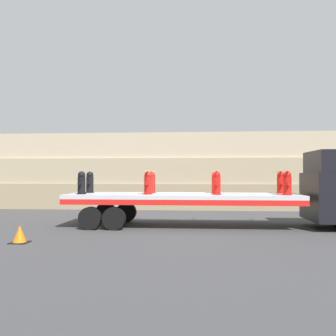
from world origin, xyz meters
The scene contains 15 objects.
ground_plane centered at (0.00, 0.00, 0.00)m, with size 120.00×120.00×0.00m, color #38383A.
rock_cliff centered at (0.00, 8.12, 2.24)m, with size 60.00×3.30×4.48m.
flatbed_trailer centered at (-0.54, 0.00, 1.05)m, with size 8.99×2.62×1.28m.
fire_hydrant_black_near_0 centered at (-3.90, -0.56, 1.70)m, with size 0.37×0.61×0.88m.
fire_hydrant_black_far_0 centered at (-3.90, 0.56, 1.70)m, with size 0.37×0.61×0.88m.
fire_hydrant_red_near_1 centered at (-1.30, -0.56, 1.70)m, with size 0.37×0.61×0.88m.
fire_hydrant_red_far_1 centered at (-1.30, 0.56, 1.70)m, with size 0.37×0.61×0.88m.
fire_hydrant_red_near_2 centered at (1.30, -0.56, 1.70)m, with size 0.37×0.61×0.88m.
fire_hydrant_red_far_2 centered at (1.30, 0.56, 1.70)m, with size 0.37×0.61×0.88m.
fire_hydrant_red_near_3 centered at (3.90, -0.56, 1.70)m, with size 0.37×0.61×0.88m.
fire_hydrant_red_far_3 centered at (3.90, 0.56, 1.70)m, with size 0.37×0.61×0.88m.
cargo_strap_rear centered at (-1.30, 0.00, 2.17)m, with size 0.05×2.73×0.01m.
cargo_strap_middle centered at (1.30, 0.00, 2.17)m, with size 0.05×2.73×0.01m.
cargo_strap_front centered at (3.90, 0.00, 2.17)m, with size 0.05×2.73×0.01m.
traffic_cone centered at (-4.69, -3.94, 0.25)m, with size 0.52×0.52×0.52m.
Camera 1 is at (0.63, -14.70, 2.04)m, focal length 40.00 mm.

